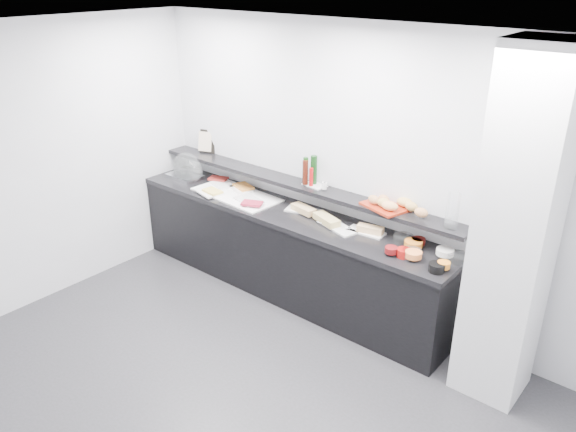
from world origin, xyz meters
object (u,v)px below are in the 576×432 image
Objects in this scene: cloche_base at (185,176)px; condiment_tray at (315,185)px; bread_tray at (385,207)px; carafe at (452,211)px; sandwich_plate_mid at (338,228)px; framed_print at (208,141)px.

cloche_base is 1.70m from condiment_tray.
carafe is (0.63, -0.02, 0.14)m from bread_tray.
sandwich_plate_mid is at bearing -138.74° from bread_tray.
condiment_tray is 0.75× the size of carafe.
condiment_tray is at bearing 177.64° from carafe.
bread_tray is (0.37, 0.17, 0.25)m from sandwich_plate_mid.
condiment_tray is 0.58× the size of bread_tray.
condiment_tray is at bearing 171.63° from sandwich_plate_mid.
cloche_base reaches higher than sandwich_plate_mid.
sandwich_plate_mid is 1.28× the size of carafe.
carafe is (3.10, 0.16, 0.38)m from cloche_base.
framed_print is 3.02m from carafe.
framed_print is 0.68× the size of bread_tray.
condiment_tray is (-0.44, 0.21, 0.25)m from sandwich_plate_mid.
framed_print is 0.87× the size of carafe.
bread_tray is at bearing 4.82° from condiment_tray.
bread_tray is at bearing 5.77° from cloche_base.
framed_print is (-2.02, 0.28, 0.37)m from sandwich_plate_mid.
condiment_tray is at bearing -21.83° from framed_print.
framed_print reaches higher than sandwich_plate_mid.
sandwich_plate_mid is 1.08m from carafe.
bread_tray reaches higher than condiment_tray.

